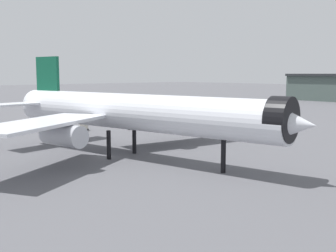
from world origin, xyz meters
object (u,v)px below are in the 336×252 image
object	(u,v)px
airliner_near_gate	(132,113)
baggage_cart_trailing	(84,127)
traffic_cone_wingtip	(193,130)
baggage_tug_wing	(131,125)

from	to	relation	value
airliner_near_gate	baggage_cart_trailing	size ratio (longest dim) A/B	21.60
airliner_near_gate	baggage_cart_trailing	world-z (taller)	airliner_near_gate
airliner_near_gate	traffic_cone_wingtip	size ratio (longest dim) A/B	91.12
baggage_cart_trailing	traffic_cone_wingtip	distance (m)	27.41
baggage_tug_wing	traffic_cone_wingtip	bearing A→B (deg)	-107.68
traffic_cone_wingtip	baggage_cart_trailing	bearing A→B (deg)	-133.01
airliner_near_gate	traffic_cone_wingtip	world-z (taller)	airliner_near_gate
airliner_near_gate	traffic_cone_wingtip	distance (m)	36.67
baggage_tug_wing	traffic_cone_wingtip	size ratio (longest dim) A/B	5.17
baggage_cart_trailing	airliner_near_gate	bearing A→B (deg)	29.84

